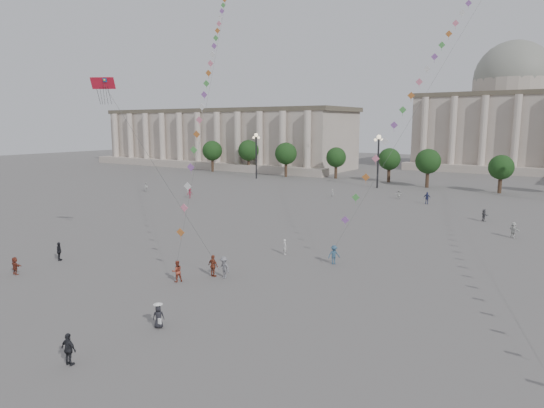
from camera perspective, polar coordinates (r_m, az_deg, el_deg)
The scene contains 25 objects.
ground at distance 33.44m, azimuth -9.38°, elevation -13.24°, with size 360.00×360.00×0.00m, color #595654.
hall_west at distance 151.02m, azimuth -5.87°, elevation 7.72°, with size 84.00×26.22×17.20m.
hall_central at distance 153.04m, azimuth 26.17°, elevation 9.02°, with size 48.30×34.30×35.50m.
tree_row at distance 102.83m, azimuth 21.85°, elevation 4.62°, with size 137.12×5.12×8.00m.
lamp_post_far_west at distance 113.82m, azimuth -1.87°, elevation 6.68°, with size 2.00×0.90×10.65m.
lamp_post_mid_west at distance 99.36m, azimuth 12.41°, elevation 6.07°, with size 2.00×0.90×10.65m.
person_crowd_0 at distance 81.98m, azimuth 17.76°, elevation 0.68°, with size 1.14×0.47×1.94m, color navy.
person_crowd_1 at distance 95.72m, azimuth -14.57°, elevation 1.96°, with size 0.85×0.66×1.75m, color beige.
person_crowd_2 at distance 85.43m, azimuth -9.64°, elevation 1.26°, with size 1.11×0.64×1.72m, color maroon.
person_crowd_4 at distance 86.38m, azimuth 14.68°, elevation 1.10°, with size 1.41×0.45×1.52m, color silver.
person_crowd_6 at distance 41.09m, azimuth -5.68°, elevation -7.44°, with size 1.20×0.69×1.85m, color slate.
person_crowd_7 at distance 61.49m, azimuth 26.53°, elevation -2.74°, with size 1.68×0.53×1.81m, color silver.
person_crowd_10 at distance 84.83m, azimuth 7.13°, elevation 1.21°, with size 0.57×0.37×1.56m, color #ADADA9.
person_crowd_12 at distance 70.18m, azimuth 23.68°, elevation -1.21°, with size 1.52×0.48×1.64m, color #5B5A5E.
person_crowd_13 at distance 48.17m, azimuth 1.53°, elevation -5.05°, with size 0.56×0.37×1.54m, color silver.
tourist_0 at distance 41.58m, azimuth -6.94°, elevation -7.23°, with size 1.10×0.46×1.89m, color brown.
tourist_1 at distance 50.20m, azimuth -23.76°, elevation -5.13°, with size 1.04×0.43×1.78m, color black.
tourist_2 at distance 47.35m, azimuth -27.98°, elevation -6.44°, with size 1.43×0.45×1.54m, color maroon.
tourist_4 at distance 29.13m, azimuth -22.80°, elevation -15.49°, with size 1.06×0.44×1.80m, color black.
kite_flyer_0 at distance 40.75m, azimuth -11.12°, elevation -7.77°, with size 0.86×0.67×1.78m, color brown.
kite_flyer_1 at distance 45.22m, azimuth 7.30°, elevation -5.94°, with size 1.15×0.66×1.78m, color #2F4F6A.
hat_person at distance 32.28m, azimuth -13.21°, elevation -12.67°, with size 0.86×0.83×1.69m.
dragon_kite at distance 47.85m, azimuth -19.09°, elevation 12.30°, with size 7.05×1.52×19.06m.
kite_train_west at distance 65.09m, azimuth -6.82°, elevation 17.43°, with size 26.94×40.65×62.11m.
kite_train_mid at distance 67.58m, azimuth 22.05°, elevation 20.41°, with size 9.55×48.09×67.54m.
Camera 1 is at (21.35, -22.31, 12.82)m, focal length 32.00 mm.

